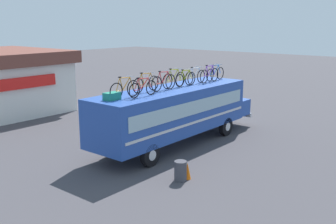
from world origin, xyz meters
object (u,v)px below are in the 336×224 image
luggage_bag_1 (112,96)px  rooftop_bicycle_3 (146,84)px  rooftop_bicycle_9 (215,73)px  rooftop_bicycle_1 (125,89)px  traffic_cone (187,171)px  rooftop_bicycle_6 (186,79)px  bus (176,110)px  rooftop_bicycle_2 (143,88)px  rooftop_bicycle_4 (164,82)px  trash_bin (180,171)px  rooftop_bicycle_5 (174,79)px  rooftop_bicycle_8 (209,75)px  rooftop_bicycle_7 (195,77)px

luggage_bag_1 → rooftop_bicycle_3: (2.33, 0.22, 0.23)m
rooftop_bicycle_9 → rooftop_bicycle_1: bearing=179.7°
rooftop_bicycle_1 → traffic_cone: rooftop_bicycle_1 is taller
rooftop_bicycle_6 → luggage_bag_1: bearing=178.7°
bus → rooftop_bicycle_2: bearing=-172.0°
rooftop_bicycle_4 → traffic_cone: bearing=-126.3°
bus → rooftop_bicycle_4: (-1.02, -0.07, 1.55)m
luggage_bag_1 → rooftop_bicycle_9: bearing=-1.5°
rooftop_bicycle_6 → trash_bin: (-4.42, -3.10, -2.86)m
rooftop_bicycle_5 → rooftop_bicycle_9: size_ratio=1.00×
trash_bin → rooftop_bicycle_2: bearing=72.8°
bus → rooftop_bicycle_6: 1.70m
luggage_bag_1 → rooftop_bicycle_6: bearing=-1.3°
rooftop_bicycle_5 → rooftop_bicycle_8: 2.63m
traffic_cone → rooftop_bicycle_1: bearing=94.2°
rooftop_bicycle_2 → traffic_cone: (-0.54, -2.83, -2.93)m
rooftop_bicycle_1 → rooftop_bicycle_3: 1.79m
rooftop_bicycle_9 → traffic_cone: rooftop_bicycle_9 is taller
bus → rooftop_bicycle_7: rooftop_bicycle_7 is taller
bus → rooftop_bicycle_1: rooftop_bicycle_1 is taller
bus → rooftop_bicycle_3: bearing=169.9°
rooftop_bicycle_6 → rooftop_bicycle_2: bearing=-173.9°
bus → rooftop_bicycle_7: (1.63, -0.00, 1.53)m
rooftop_bicycle_7 → traffic_cone: bearing=-147.0°
rooftop_bicycle_2 → rooftop_bicycle_4: (1.78, 0.32, 0.03)m
rooftop_bicycle_7 → rooftop_bicycle_3: bearing=174.6°
bus → rooftop_bicycle_9: bearing=-1.7°
rooftop_bicycle_8 → trash_bin: 7.41m
rooftop_bicycle_8 → rooftop_bicycle_2: bearing=-178.7°
rooftop_bicycle_9 → rooftop_bicycle_5: bearing=177.0°
rooftop_bicycle_3 → rooftop_bicycle_6: (2.60, -0.33, -0.03)m
rooftop_bicycle_1 → rooftop_bicycle_6: bearing=0.7°
rooftop_bicycle_1 → luggage_bag_1: bearing=163.8°
rooftop_bicycle_1 → rooftop_bicycle_7: 5.19m
rooftop_bicycle_7 → rooftop_bicycle_8: (0.93, -0.26, 0.02)m
rooftop_bicycle_5 → rooftop_bicycle_9: bearing=-3.0°
trash_bin → rooftop_bicycle_4: bearing=49.3°
rooftop_bicycle_4 → rooftop_bicycle_7: size_ratio=0.99×
rooftop_bicycle_5 → traffic_cone: (-3.28, -3.31, -2.97)m
rooftop_bicycle_4 → rooftop_bicycle_6: bearing=1.9°
rooftop_bicycle_2 → rooftop_bicycle_3: size_ratio=0.97×
bus → rooftop_bicycle_9: rooftop_bicycle_9 is taller
rooftop_bicycle_6 → rooftop_bicycle_3: bearing=172.7°
rooftop_bicycle_6 → rooftop_bicycle_9: (2.61, -0.09, 0.02)m
rooftop_bicycle_3 → rooftop_bicycle_1: bearing=-167.4°
bus → luggage_bag_1: luggage_bag_1 is taller
rooftop_bicycle_7 → rooftop_bicycle_6: bearing=-179.6°
luggage_bag_1 → trash_bin: luggage_bag_1 is taller
rooftop_bicycle_5 → rooftop_bicycle_8: rooftop_bicycle_5 is taller
luggage_bag_1 → rooftop_bicycle_9: rooftop_bicycle_9 is taller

